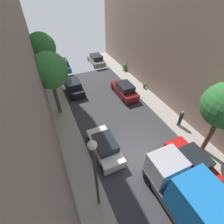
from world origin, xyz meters
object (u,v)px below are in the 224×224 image
parked_car_right_2 (192,161)px  parked_car_left_3 (74,87)px  parked_car_left_2 (105,147)px  potted_plant_2 (124,67)px  lamp_post (95,170)px  parked_car_right_3 (125,90)px  potted_plant_1 (144,86)px  street_tree_2 (50,71)px  delivery_truck (196,206)px  street_tree_0 (41,47)px  parked_car_left_4 (63,65)px  pedestrian (181,118)px  parked_car_right_4 (96,60)px

parked_car_right_2 → parked_car_left_3: bearing=111.0°
parked_car_left_2 → potted_plant_2: parked_car_left_2 is taller
potted_plant_2 → lamp_post: lamp_post is taller
parked_car_right_3 → lamp_post: 13.16m
potted_plant_1 → parked_car_left_2: bearing=-140.0°
street_tree_2 → parked_car_right_3: bearing=1.8°
parked_car_right_3 → potted_plant_2: 6.59m
parked_car_right_2 → delivery_truck: 3.91m
parked_car_right_2 → street_tree_0: 19.28m
parked_car_left_2 → parked_car_right_2: bearing=-36.0°
parked_car_left_4 → potted_plant_1: bearing=-49.8°
delivery_truck → pedestrian: delivery_truck is taller
street_tree_2 → parked_car_left_2: bearing=-69.8°
parked_car_right_2 → potted_plant_2: size_ratio=4.31×
parked_car_left_4 → parked_car_right_4: 5.40m
parked_car_right_3 → potted_plant_2: parked_car_right_3 is taller
potted_plant_1 → parked_car_right_2: bearing=-105.2°
delivery_truck → parked_car_right_2: bearing=44.2°
parked_car_right_3 → potted_plant_1: 2.98m
parked_car_right_4 → lamp_post: 21.89m
pedestrian → potted_plant_2: (0.74, 12.80, -0.40)m
pedestrian → street_tree_2: (-10.11, 6.70, 3.82)m
potted_plant_2 → lamp_post: 19.57m
parked_car_left_4 → pedestrian: 18.71m
parked_car_right_2 → street_tree_2: bearing=126.6°
parked_car_left_2 → street_tree_0: 14.05m
street_tree_2 → lamp_post: 10.22m
parked_car_left_4 → lamp_post: (-1.90, -20.53, 3.36)m
parked_car_left_2 → parked_car_right_4: (5.40, 16.78, 0.00)m
parked_car_left_2 → street_tree_2: 8.17m
parked_car_right_4 → street_tree_2: (-7.82, -10.19, 4.17)m
parked_car_left_4 → street_tree_0: bearing=-122.7°
delivery_truck → potted_plant_2: delivery_truck is taller
parked_car_left_2 → lamp_post: 5.27m
parked_car_left_2 → potted_plant_1: size_ratio=6.61×
street_tree_2 → potted_plant_1: (10.79, 0.44, -4.40)m
parked_car_left_2 → street_tree_2: size_ratio=0.65×
parked_car_left_4 → parked_car_right_2: (5.40, -20.87, 0.00)m
potted_plant_2 → lamp_post: bearing=-122.4°
parked_car_left_4 → pedestrian: (7.69, -17.06, 0.35)m
parked_car_left_4 → street_tree_2: size_ratio=0.65×
potted_plant_2 → delivery_truck: bearing=-106.6°
parked_car_left_4 → parked_car_right_4: same height
street_tree_2 → parked_car_left_3: bearing=55.6°
parked_car_left_4 → parked_car_right_2: bearing=-75.5°
parked_car_right_2 → parked_car_left_4: bearing=104.5°
parked_car_left_3 → parked_car_right_3: same height
parked_car_right_2 → parked_car_right_3: bearing=90.0°
street_tree_0 → lamp_post: (0.50, -16.79, -0.82)m
potted_plant_1 → parked_car_left_4: bearing=130.2°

